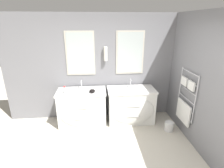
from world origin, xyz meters
TOP-DOWN VIEW (x-y plane):
  - wall_back at (-0.00, 2.13)m, footprint 4.95×0.17m
  - wall_right at (1.70, 0.95)m, footprint 0.13×4.15m
  - vanity_left at (-0.61, 1.72)m, footprint 1.14×0.66m
  - vanity_right at (0.58, 1.72)m, footprint 1.14×0.66m
  - faucet_left at (-0.61, 1.90)m, footprint 0.17×0.13m
  - faucet_right at (0.58, 1.90)m, footprint 0.17×0.13m
  - toiletry_bottle at (-0.97, 1.66)m, footprint 0.07×0.07m
  - amenity_bowl at (-0.36, 1.62)m, footprint 0.14×0.14m
  - soap_dish at (0.37, 1.60)m, footprint 0.11×0.08m
  - waste_bin at (1.39, 1.24)m, footprint 0.21×0.21m

SIDE VIEW (x-z plane):
  - waste_bin at x=1.39m, z-range 0.01..0.22m
  - vanity_left at x=-0.61m, z-range 0.01..0.87m
  - vanity_right at x=0.58m, z-range 0.01..0.87m
  - soap_dish at x=0.37m, z-range 0.86..0.90m
  - amenity_bowl at x=-0.36m, z-range 0.86..0.95m
  - toiletry_bottle at x=-0.97m, z-range 0.86..1.02m
  - faucet_left at x=-0.61m, z-range 0.86..1.07m
  - faucet_right at x=0.58m, z-range 0.86..1.07m
  - wall_right at x=1.70m, z-range -0.01..2.59m
  - wall_back at x=0.00m, z-range 0.01..2.61m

